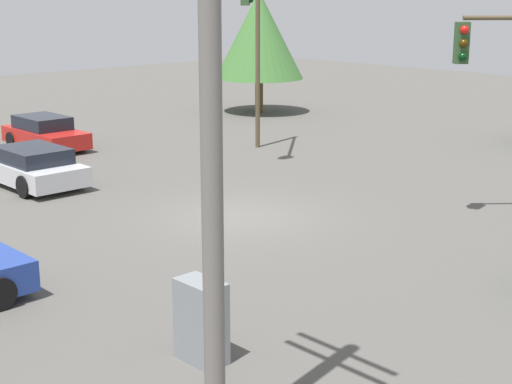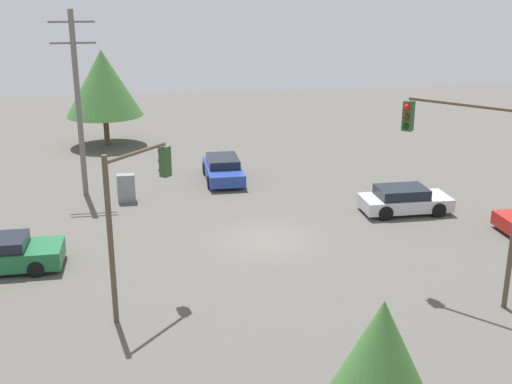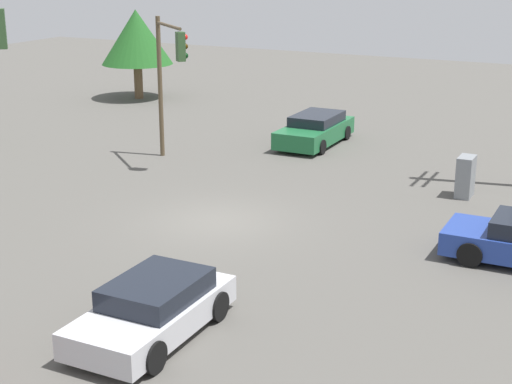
# 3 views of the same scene
# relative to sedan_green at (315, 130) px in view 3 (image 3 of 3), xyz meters

# --- Properties ---
(ground_plane) EXTENTS (80.00, 80.00, 0.00)m
(ground_plane) POSITION_rel_sedan_green_xyz_m (10.71, 1.16, -0.64)
(ground_plane) COLOR #54514C
(sedan_green) EXTENTS (4.73, 2.05, 1.31)m
(sedan_green) POSITION_rel_sedan_green_xyz_m (0.00, 0.00, 0.00)
(sedan_green) COLOR #1E6638
(sedan_green) RESTS_ON ground_plane
(sedan_silver) EXTENTS (4.23, 2.04, 1.27)m
(sedan_silver) POSITION_rel_sedan_green_xyz_m (17.89, 3.61, -0.02)
(sedan_silver) COLOR silver
(sedan_silver) RESTS_ON ground_plane
(traffic_signal_cross) EXTENTS (2.16, 2.49, 5.62)m
(traffic_signal_cross) POSITION_rel_sedan_green_xyz_m (5.40, -3.91, 3.19)
(traffic_signal_cross) COLOR brown
(traffic_signal_cross) RESTS_ON ground_plane
(electrical_cabinet) EXTENTS (0.87, 0.51, 1.42)m
(electrical_cabinet) POSITION_rel_sedan_green_xyz_m (4.68, 7.48, 0.07)
(electrical_cabinet) COLOR gray
(electrical_cabinet) RESTS_ON ground_plane
(tree_far) EXTENTS (3.96, 3.96, 4.94)m
(tree_far) POSITION_rel_sedan_green_xyz_m (-5.67, -13.16, 2.78)
(tree_far) COLOR brown
(tree_far) RESTS_ON ground_plane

